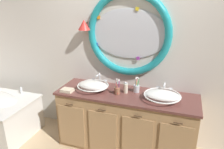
# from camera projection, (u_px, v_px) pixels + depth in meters

# --- Properties ---
(back_wall_assembly) EXTENTS (6.40, 0.26, 2.60)m
(back_wall_assembly) POSITION_uv_depth(u_px,v_px,m) (128.00, 52.00, 3.01)
(back_wall_assembly) COLOR silver
(back_wall_assembly) RESTS_ON ground_plane
(vanity_counter) EXTENTS (1.89, 0.63, 0.84)m
(vanity_counter) POSITION_uv_depth(u_px,v_px,m) (126.00, 121.00, 3.01)
(vanity_counter) COLOR tan
(vanity_counter) RESTS_ON ground_plane
(sink_basin_left) EXTENTS (0.44, 0.44, 0.12)m
(sink_basin_left) POSITION_uv_depth(u_px,v_px,m) (93.00, 86.00, 2.97)
(sink_basin_left) COLOR white
(sink_basin_left) RESTS_ON vanity_counter
(sink_basin_right) EXTENTS (0.47, 0.47, 0.11)m
(sink_basin_right) POSITION_uv_depth(u_px,v_px,m) (162.00, 95.00, 2.68)
(sink_basin_right) COLOR white
(sink_basin_right) RESTS_ON vanity_counter
(faucet_set_left) EXTENTS (0.24, 0.15, 0.17)m
(faucet_set_left) POSITION_uv_depth(u_px,v_px,m) (99.00, 79.00, 3.18)
(faucet_set_left) COLOR silver
(faucet_set_left) RESTS_ON vanity_counter
(faucet_set_right) EXTENTS (0.22, 0.13, 0.14)m
(faucet_set_right) POSITION_uv_depth(u_px,v_px,m) (164.00, 88.00, 2.90)
(faucet_set_right) COLOR silver
(faucet_set_right) RESTS_ON vanity_counter
(toothbrush_holder_left) EXTENTS (0.08, 0.08, 0.23)m
(toothbrush_holder_left) POSITION_uv_depth(u_px,v_px,m) (117.00, 90.00, 2.84)
(toothbrush_holder_left) COLOR #996647
(toothbrush_holder_left) RESTS_ON vanity_counter
(toothbrush_holder_right) EXTENTS (0.09, 0.09, 0.22)m
(toothbrush_holder_right) POSITION_uv_depth(u_px,v_px,m) (136.00, 88.00, 2.90)
(toothbrush_holder_right) COLOR silver
(toothbrush_holder_right) RESTS_ON vanity_counter
(soap_dispenser) EXTENTS (0.06, 0.07, 0.16)m
(soap_dispenser) POSITION_uv_depth(u_px,v_px,m) (126.00, 88.00, 2.88)
(soap_dispenser) COLOR #EFE5C6
(soap_dispenser) RESTS_ON vanity_counter
(folded_hand_towel) EXTENTS (0.17, 0.13, 0.04)m
(folded_hand_towel) POSITION_uv_depth(u_px,v_px,m) (67.00, 90.00, 2.93)
(folded_hand_towel) COLOR beige
(folded_hand_towel) RESTS_ON vanity_counter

